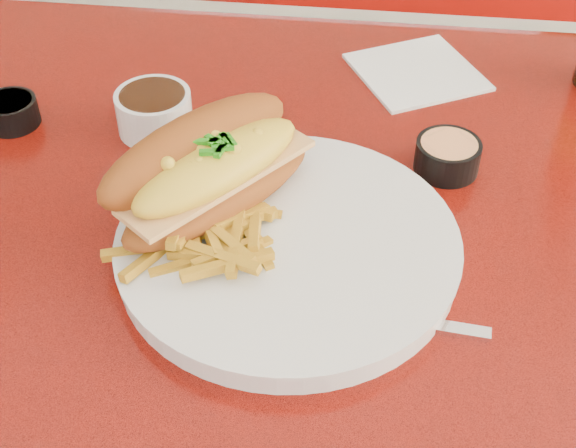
# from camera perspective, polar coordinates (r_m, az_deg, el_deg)

# --- Properties ---
(diner_table) EXTENTS (1.23, 0.83, 0.77)m
(diner_table) POSITION_cam_1_polar(r_m,az_deg,el_deg) (0.89, 0.83, -6.94)
(diner_table) COLOR red
(diner_table) RESTS_ON ground
(booth_bench_far) EXTENTS (1.20, 0.51, 0.90)m
(booth_bench_far) POSITION_cam_1_polar(r_m,az_deg,el_deg) (1.71, 3.79, 6.49)
(booth_bench_far) COLOR #951009
(booth_bench_far) RESTS_ON ground
(dinner_plate) EXTENTS (0.33, 0.33, 0.02)m
(dinner_plate) POSITION_cam_1_polar(r_m,az_deg,el_deg) (0.72, -0.00, -1.64)
(dinner_plate) COLOR silver
(dinner_plate) RESTS_ON diner_table
(mac_hoagie) EXTENTS (0.21, 0.23, 0.09)m
(mac_hoagie) POSITION_cam_1_polar(r_m,az_deg,el_deg) (0.73, -5.55, 3.96)
(mac_hoagie) COLOR brown
(mac_hoagie) RESTS_ON dinner_plate
(fries_pile) EXTENTS (0.13, 0.12, 0.03)m
(fries_pile) POSITION_cam_1_polar(r_m,az_deg,el_deg) (0.71, -6.16, -0.01)
(fries_pile) COLOR gold
(fries_pile) RESTS_ON dinner_plate
(fork) EXTENTS (0.04, 0.16, 0.00)m
(fork) POSITION_cam_1_polar(r_m,az_deg,el_deg) (0.75, 5.94, 1.02)
(fork) COLOR silver
(fork) RESTS_ON dinner_plate
(gravy_ramekin) EXTENTS (0.09, 0.09, 0.05)m
(gravy_ramekin) POSITION_cam_1_polar(r_m,az_deg,el_deg) (0.88, -9.50, 7.94)
(gravy_ramekin) COLOR silver
(gravy_ramekin) RESTS_ON diner_table
(sauce_cup_left) EXTENTS (0.06, 0.06, 0.03)m
(sauce_cup_left) POSITION_cam_1_polar(r_m,az_deg,el_deg) (0.93, -19.12, 7.61)
(sauce_cup_left) COLOR black
(sauce_cup_left) RESTS_ON diner_table
(sauce_cup_right) EXTENTS (0.08, 0.08, 0.03)m
(sauce_cup_right) POSITION_cam_1_polar(r_m,az_deg,el_deg) (0.83, 11.28, 4.84)
(sauce_cup_right) COLOR black
(sauce_cup_right) RESTS_ON diner_table
(knife) EXTENTS (0.18, 0.03, 0.01)m
(knife) POSITION_cam_1_polar(r_m,az_deg,el_deg) (0.68, 7.95, -6.86)
(knife) COLOR silver
(knife) RESTS_ON diner_table
(paper_napkin) EXTENTS (0.18, 0.18, 0.00)m
(paper_napkin) POSITION_cam_1_polar(r_m,az_deg,el_deg) (0.99, 9.14, 10.63)
(paper_napkin) COLOR white
(paper_napkin) RESTS_ON diner_table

